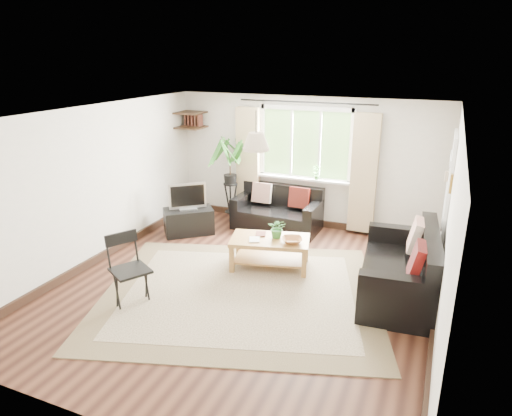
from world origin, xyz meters
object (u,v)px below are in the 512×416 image
at_px(tv_stand, 189,221).
at_px(folding_chair, 131,272).
at_px(sofa_back, 277,210).
at_px(palm_stand, 230,180).
at_px(coffee_table, 270,253).
at_px(sofa_right, 399,265).

bearing_deg(tv_stand, folding_chair, -115.80).
relative_size(sofa_back, palm_stand, 0.97).
bearing_deg(tv_stand, sofa_back, -8.90).
xyz_separation_m(coffee_table, palm_stand, (-1.45, 1.65, 0.57)).
xyz_separation_m(sofa_right, palm_stand, (-3.34, 1.76, 0.38)).
xyz_separation_m(sofa_right, tv_stand, (-3.74, 0.85, -0.21)).
bearing_deg(sofa_back, folding_chair, -101.99).
distance_m(sofa_right, coffee_table, 1.90).
bearing_deg(palm_stand, folding_chair, -86.59).
bearing_deg(coffee_table, sofa_back, 106.65).
height_order(sofa_back, tv_stand, sofa_back).
xyz_separation_m(tv_stand, palm_stand, (0.41, 0.91, 0.58)).
height_order(sofa_back, coffee_table, sofa_back).
bearing_deg(folding_chair, coffee_table, -6.43).
xyz_separation_m(sofa_right, folding_chair, (-3.14, -1.59, 0.03)).
height_order(sofa_back, palm_stand, palm_stand).
bearing_deg(sofa_right, palm_stand, -123.11).
xyz_separation_m(palm_stand, folding_chair, (0.20, -3.35, -0.35)).
bearing_deg(sofa_back, sofa_right, -34.03).
distance_m(sofa_back, palm_stand, 1.08).
xyz_separation_m(coffee_table, folding_chair, (-1.25, -1.70, 0.23)).
relative_size(sofa_back, sofa_right, 0.85).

